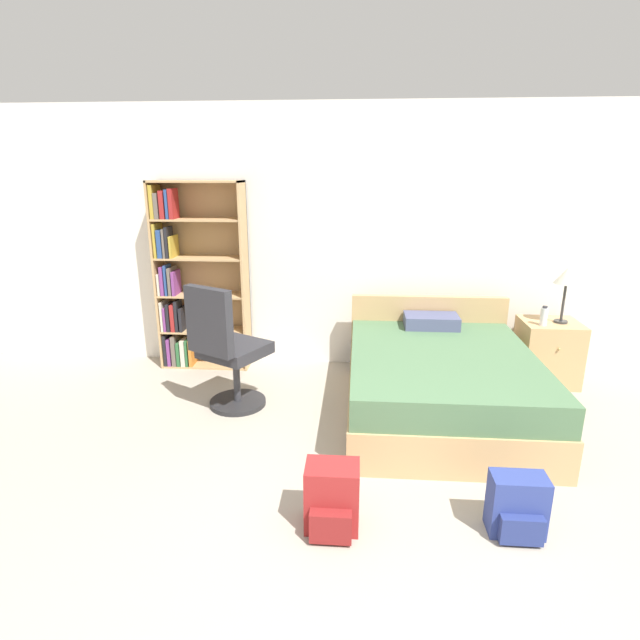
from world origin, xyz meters
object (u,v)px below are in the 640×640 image
object	(u,v)px
office_chair	(227,351)
bed	(439,380)
nightstand	(547,352)
backpack_blue	(517,507)
bookshelf	(191,280)
table_lamp	(567,278)
backpack_red	(332,499)
water_bottle	(544,316)

from	to	relation	value
office_chair	bed	bearing A→B (deg)	3.00
nightstand	backpack_blue	distance (m)	2.38
nightstand	bookshelf	bearing A→B (deg)	176.99
office_chair	backpack_blue	bearing A→B (deg)	-34.83
bed	nightstand	distance (m)	1.34
backpack_blue	office_chair	bearing A→B (deg)	145.17
table_lamp	bed	bearing A→B (deg)	-149.85
bed	table_lamp	xyz separation A→B (m)	(1.20, 0.70, 0.75)
office_chair	backpack_red	world-z (taller)	office_chair
office_chair	backpack_blue	size ratio (longest dim) A/B	3.10
nightstand	backpack_red	world-z (taller)	nightstand
water_bottle	bookshelf	bearing A→B (deg)	174.87
backpack_blue	backpack_red	xyz separation A→B (m)	(-1.04, -0.03, 0.02)
bed	nightstand	size ratio (longest dim) A/B	3.14
table_lamp	backpack_blue	xyz separation A→B (m)	(-0.99, -2.18, -0.86)
nightstand	table_lamp	xyz separation A→B (m)	(0.07, -0.02, 0.73)
office_chair	nightstand	xyz separation A→B (m)	(2.90, 0.81, -0.23)
backpack_red	water_bottle	bearing A→B (deg)	49.14
office_chair	table_lamp	size ratio (longest dim) A/B	2.12
office_chair	table_lamp	distance (m)	3.12
backpack_red	nightstand	bearing A→B (deg)	48.85
office_chair	nightstand	distance (m)	3.02
bookshelf	bed	world-z (taller)	bookshelf
nightstand	backpack_red	distance (m)	2.96
bed	table_lamp	size ratio (longest dim) A/B	3.65
nightstand	backpack_blue	bearing A→B (deg)	-112.56
bookshelf	backpack_blue	bearing A→B (deg)	-42.47
bed	bookshelf	bearing A→B (deg)	159.27
table_lamp	water_bottle	world-z (taller)	table_lamp
bookshelf	nightstand	world-z (taller)	bookshelf
bed	water_bottle	distance (m)	1.24
water_bottle	backpack_blue	size ratio (longest dim) A/B	0.51
office_chair	table_lamp	world-z (taller)	table_lamp
water_bottle	backpack_blue	xyz separation A→B (m)	(-0.79, -2.08, -0.52)
water_bottle	backpack_red	world-z (taller)	water_bottle
bookshelf	water_bottle	bearing A→B (deg)	-5.13
water_bottle	nightstand	bearing A→B (deg)	44.12
bookshelf	backpack_red	distance (m)	2.97
bookshelf	office_chair	xyz separation A→B (m)	(0.61, -0.99, -0.38)
bookshelf	bed	distance (m)	2.62
backpack_red	backpack_blue	bearing A→B (deg)	1.83
nightstand	table_lamp	size ratio (longest dim) A/B	1.16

